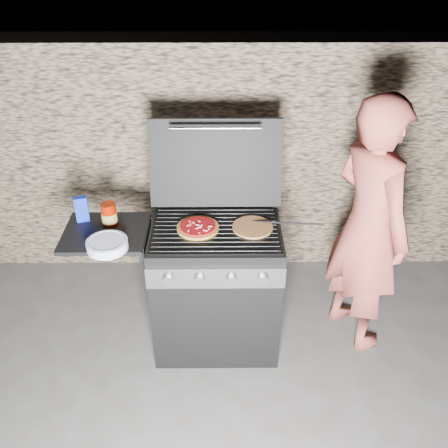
{
  "coord_description": "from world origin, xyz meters",
  "views": [
    {
      "loc": [
        0.03,
        -2.51,
        2.57
      ],
      "look_at": [
        0.05,
        0.0,
        0.95
      ],
      "focal_mm": 40.0,
      "sensor_mm": 36.0,
      "label": 1
    }
  ],
  "objects_px": {
    "pizza_topped": "(198,227)",
    "person": "(368,227)",
    "gas_grill": "(178,288)",
    "sauce_jar": "(109,214)"
  },
  "relations": [
    {
      "from": "gas_grill",
      "to": "sauce_jar",
      "type": "bearing_deg",
      "value": 168.53
    },
    {
      "from": "pizza_topped",
      "to": "person",
      "type": "xyz_separation_m",
      "value": [
        1.06,
        0.08,
        -0.06
      ]
    },
    {
      "from": "gas_grill",
      "to": "sauce_jar",
      "type": "distance_m",
      "value": 0.66
    },
    {
      "from": "sauce_jar",
      "to": "person",
      "type": "distance_m",
      "value": 1.61
    },
    {
      "from": "sauce_jar",
      "to": "person",
      "type": "height_order",
      "value": "person"
    },
    {
      "from": "sauce_jar",
      "to": "person",
      "type": "relative_size",
      "value": 0.08
    },
    {
      "from": "pizza_topped",
      "to": "sauce_jar",
      "type": "height_order",
      "value": "sauce_jar"
    },
    {
      "from": "pizza_topped",
      "to": "sauce_jar",
      "type": "distance_m",
      "value": 0.55
    },
    {
      "from": "gas_grill",
      "to": "person",
      "type": "distance_m",
      "value": 1.27
    },
    {
      "from": "pizza_topped",
      "to": "gas_grill",
      "type": "bearing_deg",
      "value": -177.71
    }
  ]
}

